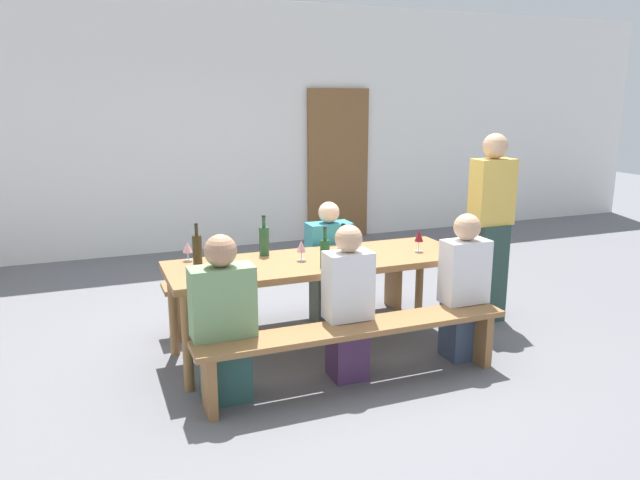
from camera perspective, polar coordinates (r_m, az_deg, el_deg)
The scene contains 18 objects.
ground_plane at distance 4.92m, azimuth 0.00°, elevation -10.25°, with size 24.00×24.00×0.00m, color slate.
back_wall at distance 8.13m, azimuth -9.93°, elevation 10.50°, with size 14.00×0.20×3.20m, color white.
wooden_door at distance 8.55m, azimuth 1.72°, elevation 7.11°, with size 0.90×0.06×2.10m, color brown.
tasting_table at distance 4.69m, azimuth 0.00°, elevation -2.67°, with size 2.35×0.77×0.75m.
bench_near at distance 4.20m, azimuth 3.47°, elevation -9.17°, with size 2.25×0.30×0.45m.
bench_far at distance 5.40m, azimuth -2.68°, elevation -4.02°, with size 2.25×0.30×0.45m.
wine_bottle_0 at distance 4.39m, azimuth 0.46°, elevation -1.25°, with size 0.07×0.07×0.31m.
wine_bottle_1 at distance 4.50m, azimuth -11.53°, elevation -0.97°, with size 0.07×0.07×0.33m.
wine_bottle_2 at distance 4.77m, azimuth -5.31°, elevation -0.03°, with size 0.08×0.08×0.32m.
wine_bottle_3 at distance 4.50m, azimuth 2.17°, elevation -0.93°, with size 0.08×0.08×0.31m.
wine_glass_0 at distance 4.93m, azimuth 9.35°, elevation 0.36°, with size 0.07×0.07×0.18m.
wine_glass_1 at distance 4.59m, azimuth -1.78°, elevation -0.65°, with size 0.07×0.07×0.16m.
wine_glass_2 at distance 4.70m, azimuth -12.42°, elevation -0.71°, with size 0.08×0.08×0.15m.
seated_guest_near_0 at distance 4.01m, azimuth -9.13°, elevation -7.81°, with size 0.42×0.24×1.13m.
seated_guest_near_1 at distance 4.27m, azimuth 2.67°, elevation -6.28°, with size 0.33×0.24×1.12m.
seated_guest_near_2 at distance 4.72m, azimuth 13.43°, elevation -4.61°, with size 0.35×0.24×1.13m.
seated_guest_far_0 at distance 5.32m, azimuth 0.83°, elevation -2.56°, with size 0.38×0.24×1.10m.
standing_host at distance 5.53m, azimuth 15.76°, elevation 0.87°, with size 0.36×0.24×1.67m.
Camera 1 is at (-1.66, -4.20, 1.96)m, focal length 33.83 mm.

